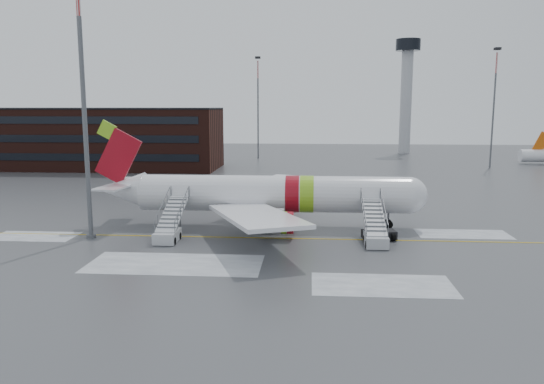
# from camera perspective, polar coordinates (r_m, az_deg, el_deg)

# --- Properties ---
(ground) EXTENTS (260.00, 260.00, 0.00)m
(ground) POSITION_cam_1_polar(r_m,az_deg,el_deg) (52.29, -1.22, -4.70)
(ground) COLOR #494C4F
(ground) RESTS_ON ground
(airliner) EXTENTS (35.03, 32.97, 11.18)m
(airliner) POSITION_cam_1_polar(r_m,az_deg,el_deg) (55.65, -0.83, -0.25)
(airliner) COLOR white
(airliner) RESTS_ON ground
(airstair_fwd) EXTENTS (2.05, 7.70, 3.48)m
(airstair_fwd) POSITION_cam_1_polar(r_m,az_deg,el_deg) (49.86, 11.03, -4.30)
(airstair_fwd) COLOR #AFB2B7
(airstair_fwd) RESTS_ON ground
(airstair_aft) EXTENTS (2.05, 7.70, 3.48)m
(airstair_aft) POSITION_cam_1_polar(r_m,az_deg,el_deg) (51.26, -11.00, -3.93)
(airstair_aft) COLOR #B8BBBF
(airstair_aft) RESTS_ON ground
(pushback_tug) EXTENTS (3.34, 2.74, 1.76)m
(pushback_tug) POSITION_cam_1_polar(r_m,az_deg,el_deg) (51.51, 11.24, -4.19)
(pushback_tug) COLOR black
(pushback_tug) RESTS_ON ground
(light_mast_near) EXTENTS (1.20, 1.20, 26.06)m
(light_mast_near) POSITION_cam_1_polar(r_m,az_deg,el_deg) (52.94, -19.63, 9.65)
(light_mast_near) COLOR #595B60
(light_mast_near) RESTS_ON ground
(terminal_building) EXTENTS (62.00, 16.11, 12.30)m
(terminal_building) POSITION_cam_1_polar(r_m,az_deg,el_deg) (116.85, -21.15, 5.46)
(terminal_building) COLOR #3F1E16
(terminal_building) RESTS_ON ground
(control_tower) EXTENTS (6.40, 6.40, 30.00)m
(control_tower) POSITION_cam_1_polar(r_m,az_deg,el_deg) (147.82, 14.28, 11.32)
(control_tower) COLOR #B2B5BA
(control_tower) RESTS_ON ground
(light_mast_far_ne) EXTENTS (1.20, 1.20, 24.25)m
(light_mast_far_ne) POSITION_cam_1_polar(r_m,az_deg,el_deg) (118.52, 22.78, 9.11)
(light_mast_far_ne) COLOR #595B60
(light_mast_far_ne) RESTS_ON ground
(light_mast_far_n) EXTENTS (1.20, 1.20, 24.25)m
(light_mast_far_n) POSITION_cam_1_polar(r_m,az_deg,el_deg) (129.18, -1.52, 9.76)
(light_mast_far_n) COLOR #595B60
(light_mast_far_n) RESTS_ON ground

